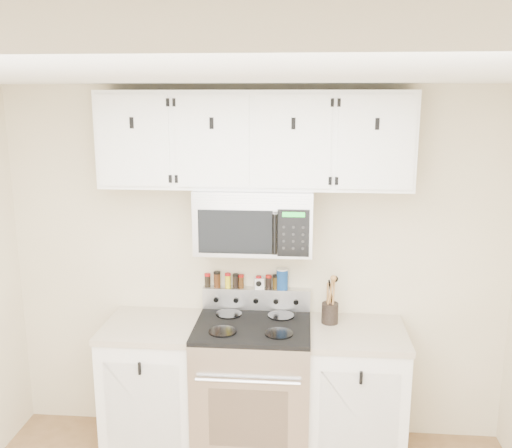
{
  "coord_description": "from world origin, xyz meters",
  "views": [
    {
      "loc": [
        0.33,
        -2.09,
        2.43
      ],
      "look_at": [
        0.02,
        1.45,
        1.62
      ],
      "focal_mm": 40.0,
      "sensor_mm": 36.0,
      "label": 1
    }
  ],
  "objects_px": {
    "microwave": "(255,220)",
    "utensil_crock": "(330,311)",
    "salt_canister": "(282,279)",
    "range": "(253,387)"
  },
  "relations": [
    {
      "from": "utensil_crock",
      "to": "range",
      "type": "bearing_deg",
      "value": -165.39
    },
    {
      "from": "range",
      "to": "utensil_crock",
      "type": "bearing_deg",
      "value": 14.61
    },
    {
      "from": "microwave",
      "to": "salt_canister",
      "type": "bearing_deg",
      "value": 40.75
    },
    {
      "from": "range",
      "to": "salt_canister",
      "type": "relative_size",
      "value": 7.3
    },
    {
      "from": "range",
      "to": "utensil_crock",
      "type": "distance_m",
      "value": 0.74
    },
    {
      "from": "salt_canister",
      "to": "microwave",
      "type": "bearing_deg",
      "value": -139.25
    },
    {
      "from": "microwave",
      "to": "range",
      "type": "bearing_deg",
      "value": -90.23
    },
    {
      "from": "microwave",
      "to": "utensil_crock",
      "type": "relative_size",
      "value": 2.32
    },
    {
      "from": "microwave",
      "to": "salt_canister",
      "type": "xyz_separation_m",
      "value": [
        0.18,
        0.16,
        -0.45
      ]
    },
    {
      "from": "salt_canister",
      "to": "range",
      "type": "bearing_deg",
      "value": -122.67
    }
  ]
}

